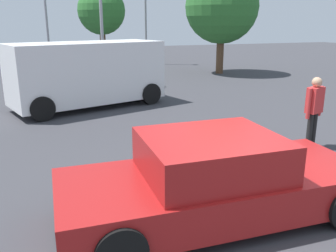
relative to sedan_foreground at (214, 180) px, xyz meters
The scene contains 6 objects.
ground_plane 0.72m from the sedan_foreground, 10.25° to the right, with size 80.00×80.00×0.00m, color #38383D.
sedan_foreground is the anchor object (origin of this frame).
van_white 8.29m from the sedan_foreground, 93.71° to the left, with size 5.49×3.35×2.23m.
pedestrian 4.19m from the sedan_foreground, 28.64° to the left, with size 0.55×0.35×1.67m.
tree_back_left 20.07m from the sedan_foreground, 83.41° to the left, with size 3.04×3.04×5.14m.
tree_back_center 16.69m from the sedan_foreground, 60.74° to the left, with size 4.12×4.12×5.81m.
Camera 1 is at (-2.82, -4.27, 2.86)m, focal length 38.35 mm.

